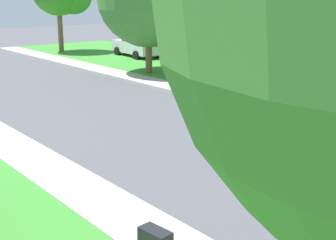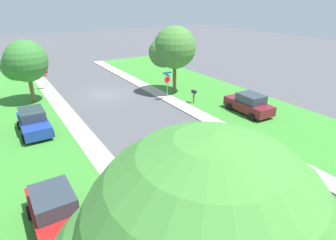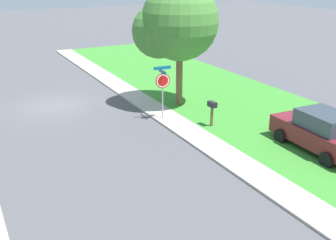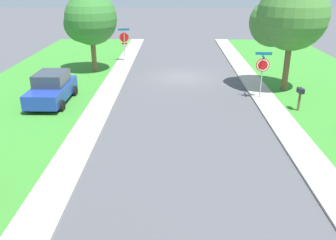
{
  "view_description": "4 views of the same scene",
  "coord_description": "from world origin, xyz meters",
  "px_view_note": "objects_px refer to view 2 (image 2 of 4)",
  "views": [
    {
      "loc": [
        -9.65,
        2.09,
        4.5
      ],
      "look_at": [
        -2.41,
        11.05,
        1.4
      ],
      "focal_mm": 51.9,
      "sensor_mm": 36.0,
      "label": 1
    },
    {
      "loc": [
        9.14,
        26.58,
        9.06
      ],
      "look_at": [
        -0.24,
        11.61,
        1.4
      ],
      "focal_mm": 30.17,
      "sensor_mm": 36.0,
      "label": 2
    },
    {
      "loc": [
        4.55,
        22.16,
        7.25
      ],
      "look_at": [
        -2.84,
        8.32,
        1.4
      ],
      "focal_mm": 43.51,
      "sensor_mm": 36.0,
      "label": 3
    },
    {
      "loc": [
        0.68,
        25.03,
        6.77
      ],
      "look_at": [
        0.88,
        11.68,
        1.4
      ],
      "focal_mm": 38.54,
      "sensor_mm": 36.0,
      "label": 4
    }
  ],
  "objects_px": {
    "stop_sign_near_corner": "(44,73)",
    "car_red_kerbside_mid": "(56,212)",
    "stop_sign_far_corner": "(167,81)",
    "tree_sidewalk_mid": "(172,49)",
    "car_blue_behind_trees": "(34,122)",
    "mailbox": "(194,93)",
    "car_maroon_near_corner": "(249,104)",
    "tree_sidewalk_near": "(24,63)"
  },
  "relations": [
    {
      "from": "stop_sign_far_corner",
      "to": "tree_sidewalk_mid",
      "type": "height_order",
      "value": "tree_sidewalk_mid"
    },
    {
      "from": "car_maroon_near_corner",
      "to": "mailbox",
      "type": "relative_size",
      "value": 3.33
    },
    {
      "from": "car_red_kerbside_mid",
      "to": "mailbox",
      "type": "xyz_separation_m",
      "value": [
        -14.19,
        -9.34,
        0.14
      ]
    },
    {
      "from": "car_blue_behind_trees",
      "to": "car_maroon_near_corner",
      "type": "bearing_deg",
      "value": 160.7
    },
    {
      "from": "tree_sidewalk_near",
      "to": "mailbox",
      "type": "height_order",
      "value": "tree_sidewalk_near"
    },
    {
      "from": "car_maroon_near_corner",
      "to": "car_blue_behind_trees",
      "type": "distance_m",
      "value": 16.92
    },
    {
      "from": "stop_sign_near_corner",
      "to": "car_red_kerbside_mid",
      "type": "xyz_separation_m",
      "value": [
        3.48,
        21.05,
        -1.0
      ]
    },
    {
      "from": "stop_sign_near_corner",
      "to": "tree_sidewalk_mid",
      "type": "bearing_deg",
      "value": 143.82
    },
    {
      "from": "stop_sign_far_corner",
      "to": "car_maroon_near_corner",
      "type": "relative_size",
      "value": 0.63
    },
    {
      "from": "stop_sign_far_corner",
      "to": "car_maroon_near_corner",
      "type": "xyz_separation_m",
      "value": [
        -4.07,
        6.49,
        -1.01
      ]
    },
    {
      "from": "stop_sign_near_corner",
      "to": "car_blue_behind_trees",
      "type": "relative_size",
      "value": 0.64
    },
    {
      "from": "stop_sign_far_corner",
      "to": "mailbox",
      "type": "xyz_separation_m",
      "value": [
        -1.58,
        2.08,
        -0.88
      ]
    },
    {
      "from": "car_blue_behind_trees",
      "to": "tree_sidewalk_mid",
      "type": "bearing_deg",
      "value": -168.89
    },
    {
      "from": "car_maroon_near_corner",
      "to": "tree_sidewalk_near",
      "type": "height_order",
      "value": "tree_sidewalk_near"
    },
    {
      "from": "tree_sidewalk_near",
      "to": "tree_sidewalk_mid",
      "type": "xyz_separation_m",
      "value": [
        -12.78,
        4.5,
        0.7
      ]
    },
    {
      "from": "stop_sign_near_corner",
      "to": "tree_sidewalk_mid",
      "type": "distance_m",
      "value": 13.58
    },
    {
      "from": "car_red_kerbside_mid",
      "to": "tree_sidewalk_mid",
      "type": "height_order",
      "value": "tree_sidewalk_mid"
    },
    {
      "from": "tree_sidewalk_mid",
      "to": "mailbox",
      "type": "distance_m",
      "value": 5.19
    },
    {
      "from": "stop_sign_far_corner",
      "to": "tree_sidewalk_mid",
      "type": "xyz_separation_m",
      "value": [
        -1.62,
        -1.76,
        2.6
      ]
    },
    {
      "from": "stop_sign_far_corner",
      "to": "mailbox",
      "type": "relative_size",
      "value": 2.11
    },
    {
      "from": "car_maroon_near_corner",
      "to": "mailbox",
      "type": "xyz_separation_m",
      "value": [
        2.49,
        -4.41,
        0.14
      ]
    },
    {
      "from": "car_blue_behind_trees",
      "to": "mailbox",
      "type": "height_order",
      "value": "car_blue_behind_trees"
    },
    {
      "from": "car_red_kerbside_mid",
      "to": "mailbox",
      "type": "height_order",
      "value": "car_red_kerbside_mid"
    },
    {
      "from": "car_red_kerbside_mid",
      "to": "tree_sidewalk_near",
      "type": "xyz_separation_m",
      "value": [
        -1.45,
        -17.69,
        2.91
      ]
    },
    {
      "from": "car_maroon_near_corner",
      "to": "car_blue_behind_trees",
      "type": "height_order",
      "value": "same"
    },
    {
      "from": "stop_sign_near_corner",
      "to": "stop_sign_far_corner",
      "type": "relative_size",
      "value": 1.0
    },
    {
      "from": "car_red_kerbside_mid",
      "to": "car_blue_behind_trees",
      "type": "distance_m",
      "value": 10.55
    },
    {
      "from": "car_red_kerbside_mid",
      "to": "tree_sidewalk_near",
      "type": "height_order",
      "value": "tree_sidewalk_near"
    },
    {
      "from": "car_red_kerbside_mid",
      "to": "tree_sidewalk_near",
      "type": "relative_size",
      "value": 0.75
    },
    {
      "from": "tree_sidewalk_near",
      "to": "mailbox",
      "type": "distance_m",
      "value": 15.48
    },
    {
      "from": "stop_sign_near_corner",
      "to": "tree_sidewalk_near",
      "type": "distance_m",
      "value": 4.37
    },
    {
      "from": "car_red_kerbside_mid",
      "to": "tree_sidewalk_mid",
      "type": "distance_m",
      "value": 19.73
    },
    {
      "from": "mailbox",
      "to": "car_red_kerbside_mid",
      "type": "bearing_deg",
      "value": 33.37
    },
    {
      "from": "stop_sign_near_corner",
      "to": "car_maroon_near_corner",
      "type": "height_order",
      "value": "stop_sign_near_corner"
    },
    {
      "from": "mailbox",
      "to": "stop_sign_far_corner",
      "type": "bearing_deg",
      "value": -52.82
    },
    {
      "from": "car_maroon_near_corner",
      "to": "tree_sidewalk_near",
      "type": "distance_m",
      "value": 20.07
    },
    {
      "from": "car_maroon_near_corner",
      "to": "mailbox",
      "type": "height_order",
      "value": "car_maroon_near_corner"
    },
    {
      "from": "tree_sidewalk_mid",
      "to": "car_red_kerbside_mid",
      "type": "bearing_deg",
      "value": 42.82
    },
    {
      "from": "car_blue_behind_trees",
      "to": "tree_sidewalk_mid",
      "type": "xyz_separation_m",
      "value": [
        -13.53,
        -2.66,
        3.62
      ]
    },
    {
      "from": "car_maroon_near_corner",
      "to": "tree_sidewalk_mid",
      "type": "xyz_separation_m",
      "value": [
        2.45,
        -8.25,
        3.62
      ]
    },
    {
      "from": "stop_sign_far_corner",
      "to": "car_red_kerbside_mid",
      "type": "distance_m",
      "value": 17.05
    },
    {
      "from": "car_maroon_near_corner",
      "to": "stop_sign_far_corner",
      "type": "bearing_deg",
      "value": -57.92
    }
  ]
}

